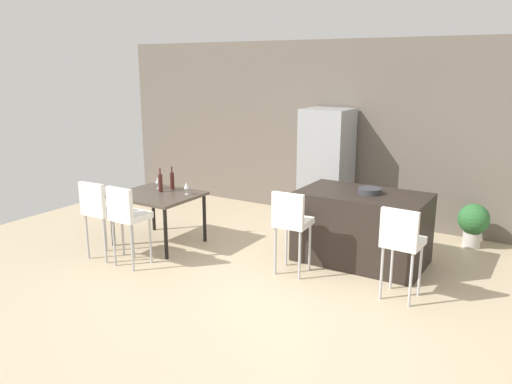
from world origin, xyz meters
The scene contains 15 objects.
ground_plane centered at (0.00, 0.00, 0.00)m, with size 10.00×10.00×0.00m, color #C6B28E.
back_wall centered at (0.00, 2.76, 1.45)m, with size 10.00×0.12×2.90m, color #665B51.
kitchen_island centered at (0.47, 0.98, 0.46)m, with size 1.61×0.95×0.92m, color black.
bar_chair_left centered at (-0.11, 0.13, 0.70)m, with size 0.43×0.43×1.05m.
bar_chair_middle centered at (1.22, 0.13, 0.70)m, with size 0.42×0.42×1.05m.
dining_table centered at (-2.23, 0.11, 0.67)m, with size 1.11×0.95×0.74m.
dining_chair_near centered at (-2.47, -0.73, 0.70)m, with size 0.42×0.42×1.05m.
dining_chair_far centered at (-1.98, -0.73, 0.70)m, with size 0.40×0.40×1.05m.
wine_bottle_near centered at (-2.22, 0.42, 0.87)m, with size 0.06×0.06×0.34m.
wine_bottle_middle centered at (-2.26, 0.22, 0.87)m, with size 0.06×0.06×0.35m.
wine_glass_left centered at (-1.86, 0.30, 0.86)m, with size 0.07×0.07×0.17m.
wine_glass_right centered at (-2.43, 0.34, 0.86)m, with size 0.07×0.07×0.17m.
refrigerator centered at (-0.64, 2.32, 0.92)m, with size 0.72×0.68×1.84m, color #939699.
fruit_bowl centered at (0.54, 1.00, 0.96)m, with size 0.30×0.30×0.07m, color #333338.
potted_plant centered at (1.62, 2.31, 0.37)m, with size 0.43×0.43×0.63m.
Camera 1 is at (2.60, -5.05, 2.51)m, focal length 35.65 mm.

